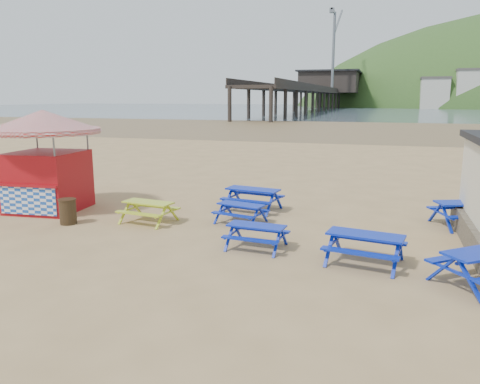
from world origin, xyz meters
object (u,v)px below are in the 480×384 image
(picnic_table_blue_b, at_px, (241,213))
(ice_cream_kiosk, at_px, (45,148))
(litter_bin, at_px, (68,211))
(picnic_table_blue_a, at_px, (253,199))
(picnic_table_yellow, at_px, (149,212))

(picnic_table_blue_b, bearing_deg, ice_cream_kiosk, -164.13)
(litter_bin, bearing_deg, picnic_table_blue_a, 34.34)
(ice_cream_kiosk, bearing_deg, litter_bin, -42.69)
(ice_cream_kiosk, bearing_deg, picnic_table_blue_b, -2.72)
(picnic_table_blue_a, relative_size, picnic_table_blue_b, 1.21)
(ice_cream_kiosk, bearing_deg, picnic_table_blue_a, 11.37)
(picnic_table_blue_b, relative_size, ice_cream_kiosk, 0.40)
(picnic_table_yellow, distance_m, ice_cream_kiosk, 4.94)
(picnic_table_yellow, height_order, ice_cream_kiosk, ice_cream_kiosk)
(picnic_table_yellow, bearing_deg, ice_cream_kiosk, -179.45)
(picnic_table_blue_a, height_order, picnic_table_blue_b, picnic_table_blue_a)
(picnic_table_blue_b, xyz_separation_m, litter_bin, (-5.55, -1.84, 0.11))
(picnic_table_blue_a, bearing_deg, picnic_table_yellow, -127.97)
(ice_cream_kiosk, relative_size, litter_bin, 5.28)
(picnic_table_blue_a, height_order, picnic_table_yellow, picnic_table_blue_a)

